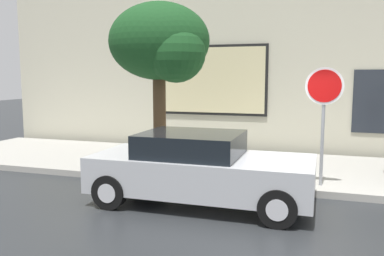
# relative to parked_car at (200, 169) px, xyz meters

# --- Properties ---
(ground_plane) EXTENTS (60.00, 60.00, 0.00)m
(ground_plane) POSITION_rel_parked_car_xyz_m (1.43, 0.04, -0.68)
(ground_plane) COLOR #282B2D
(sidewalk) EXTENTS (20.00, 4.00, 0.15)m
(sidewalk) POSITION_rel_parked_car_xyz_m (1.43, 3.04, -0.60)
(sidewalk) COLOR #A3A099
(sidewalk) RESTS_ON ground
(building_facade) EXTENTS (20.00, 0.67, 7.00)m
(building_facade) POSITION_rel_parked_car_xyz_m (1.40, 5.53, 2.80)
(building_facade) COLOR beige
(building_facade) RESTS_ON ground
(parked_car) EXTENTS (4.12, 1.86, 1.36)m
(parked_car) POSITION_rel_parked_car_xyz_m (0.00, 0.00, 0.00)
(parked_car) COLOR #B7BABF
(parked_car) RESTS_ON ground
(street_tree) EXTENTS (2.44, 2.07, 4.00)m
(street_tree) POSITION_rel_parked_car_xyz_m (-1.47, 1.81, 2.46)
(street_tree) COLOR #4C3823
(street_tree) RESTS_ON sidewalk
(stop_sign) EXTENTS (0.76, 0.10, 2.45)m
(stop_sign) POSITION_rel_parked_car_xyz_m (2.19, 1.48, 1.20)
(stop_sign) COLOR gray
(stop_sign) RESTS_ON sidewalk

